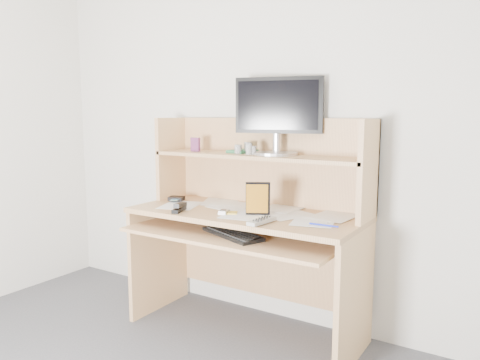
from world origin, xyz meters
The scene contains 19 objects.
back_wall centered at (0.00, 1.80, 1.25)m, with size 3.60×0.04×2.50m, color silver.
desk centered at (0.00, 1.56, 0.69)m, with size 1.40×0.70×1.30m.
paper_clutter centered at (0.00, 1.48, 0.75)m, with size 1.32×0.54×0.01m, color silver.
keyboard centered at (0.03, 1.29, 0.66)m, with size 0.44×0.29×0.03m.
tv_remote centered at (0.24, 1.26, 0.77)m, with size 0.05×0.20×0.02m, color #A1A19C.
flip_phone centered at (-0.07, 1.36, 0.77)m, with size 0.05×0.09×0.02m, color #AEAEB0.
stapler centered at (-0.33, 1.27, 0.78)m, with size 0.04×0.15×0.05m, color black.
wallet centered at (-0.56, 1.53, 0.77)m, with size 0.10×0.08×0.02m, color black.
sticky_note_pad centered at (-0.04, 1.39, 0.75)m, with size 0.08×0.08×0.01m, color gold.
digital_camera centered at (0.07, 1.48, 0.78)m, with size 0.08×0.03×0.05m, color #A5A5A8.
game_case centered at (0.13, 1.41, 0.85)m, with size 0.14×0.02×0.19m, color black.
blue_pen centered at (0.54, 1.37, 0.76)m, with size 0.01×0.01×0.16m, color #192ABF.
card_box centered at (-0.46, 1.60, 1.13)m, with size 0.07×0.02×0.09m, color maroon.
shelf_book centered at (-0.14, 1.69, 1.09)m, with size 0.13×0.18×0.02m, color #327D53.
chip_stack_a centered at (-0.01, 1.60, 1.11)m, with size 0.04×0.04×0.05m, color black.
chip_stack_b centered at (-0.10, 1.67, 1.12)m, with size 0.04×0.04×0.07m, color silver.
chip_stack_c centered at (-0.12, 1.60, 1.11)m, with size 0.05×0.05×0.06m, color black.
chip_stack_d centered at (-0.03, 1.58, 1.12)m, with size 0.04×0.04×0.07m, color white.
monitor centered at (0.11, 1.68, 1.33)m, with size 0.53×0.27×0.46m.
Camera 1 is at (1.43, -0.84, 1.33)m, focal length 35.00 mm.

